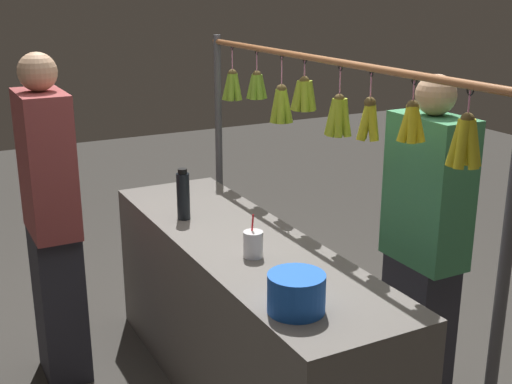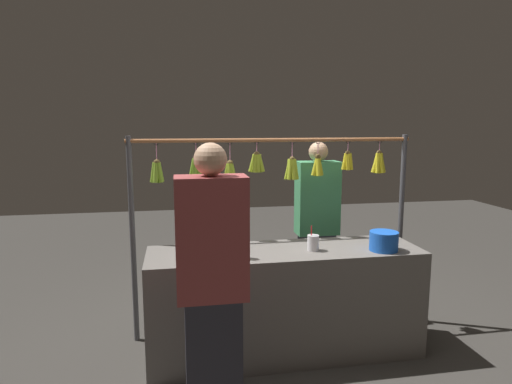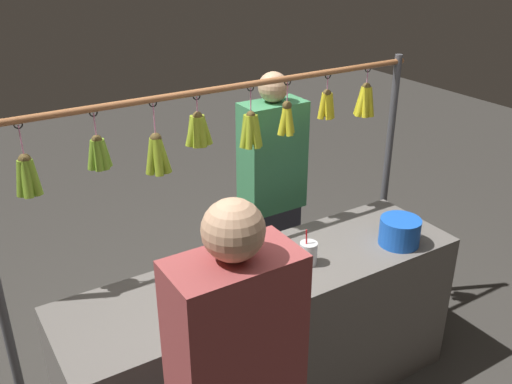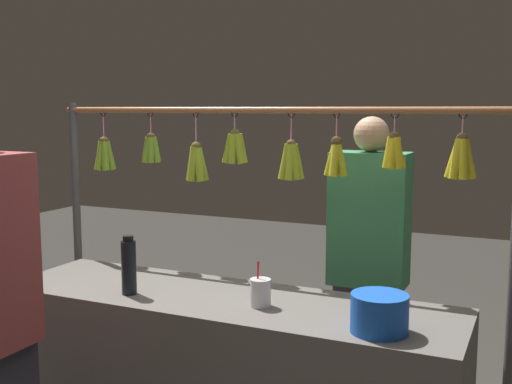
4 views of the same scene
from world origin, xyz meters
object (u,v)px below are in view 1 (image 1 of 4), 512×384
(drink_cup, at_px, (253,244))
(vendor_person, at_px, (423,254))
(customer_person, at_px, (52,226))
(water_bottle, at_px, (183,195))
(blue_bucket, at_px, (296,293))

(drink_cup, bearing_deg, vendor_person, -110.07)
(customer_person, bearing_deg, drink_cup, -139.34)
(drink_cup, distance_m, customer_person, 1.08)
(drink_cup, distance_m, vendor_person, 0.79)
(water_bottle, relative_size, blue_bucket, 1.24)
(water_bottle, xyz_separation_m, blue_bucket, (-1.13, 0.01, -0.05))
(customer_person, bearing_deg, blue_bucket, -155.71)
(drink_cup, bearing_deg, customer_person, 40.66)
(water_bottle, height_order, blue_bucket, water_bottle)
(blue_bucket, height_order, customer_person, customer_person)
(water_bottle, relative_size, customer_person, 0.16)
(water_bottle, distance_m, drink_cup, 0.61)
(water_bottle, height_order, drink_cup, water_bottle)
(water_bottle, xyz_separation_m, vendor_person, (-0.87, -0.82, -0.16))
(drink_cup, relative_size, customer_person, 0.11)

